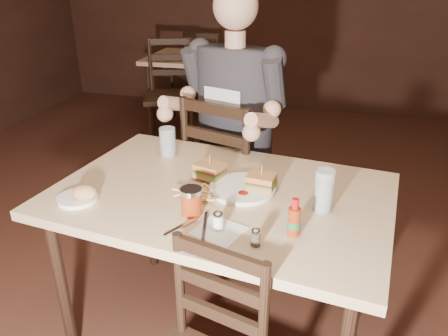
% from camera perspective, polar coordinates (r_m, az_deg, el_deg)
% --- Properties ---
extents(room_shell, '(7.00, 7.00, 7.00)m').
position_cam_1_polar(room_shell, '(1.79, 0.85, 18.58)').
color(room_shell, '#321913').
rests_on(room_shell, ground).
extents(main_table, '(1.43, 1.04, 0.77)m').
position_cam_1_polar(main_table, '(1.80, -0.41, -5.02)').
color(main_table, tan).
rests_on(main_table, ground).
extents(bg_table, '(0.81, 0.81, 0.77)m').
position_cam_1_polar(bg_table, '(4.58, -4.54, 13.29)').
color(bg_table, tan).
rests_on(bg_table, ground).
extents(chair_far, '(0.59, 0.62, 1.00)m').
position_cam_1_polar(chair_far, '(2.48, 1.42, -1.40)').
color(chair_far, black).
rests_on(chair_far, ground).
extents(bg_chair_far, '(0.47, 0.51, 0.95)m').
position_cam_1_polar(bg_chair_far, '(5.13, -2.40, 12.27)').
color(bg_chair_far, black).
rests_on(bg_chair_far, ground).
extents(bg_chair_near, '(0.60, 0.62, 0.99)m').
position_cam_1_polar(bg_chair_near, '(4.12, -6.99, 9.25)').
color(bg_chair_near, black).
rests_on(bg_chair_near, ground).
extents(diner, '(0.70, 0.62, 1.02)m').
position_cam_1_polar(diner, '(2.25, 0.86, 10.13)').
color(diner, '#2A2A2E').
rests_on(diner, chair_far).
extents(dinner_plate, '(0.29, 0.29, 0.01)m').
position_cam_1_polar(dinner_plate, '(1.76, 2.41, -2.81)').
color(dinner_plate, white).
rests_on(dinner_plate, main_table).
extents(sandwich_left, '(0.13, 0.12, 0.10)m').
position_cam_1_polar(sandwich_left, '(1.83, -1.87, 0.27)').
color(sandwich_left, '#BC7E42').
rests_on(sandwich_left, dinner_plate).
extents(sandwich_right, '(0.12, 0.10, 0.10)m').
position_cam_1_polar(sandwich_right, '(1.74, 4.92, -1.23)').
color(sandwich_right, '#BC7E42').
rests_on(sandwich_right, dinner_plate).
extents(fries_pile, '(0.24, 0.19, 0.04)m').
position_cam_1_polar(fries_pile, '(1.70, -3.70, -2.97)').
color(fries_pile, '#E2B05C').
rests_on(fries_pile, dinner_plate).
extents(ketchup_dollop, '(0.05, 0.05, 0.01)m').
position_cam_1_polar(ketchup_dollop, '(1.71, 2.52, -3.29)').
color(ketchup_dollop, maroon).
rests_on(ketchup_dollop, dinner_plate).
extents(glass_left, '(0.08, 0.08, 0.14)m').
position_cam_1_polar(glass_left, '(2.09, -7.37, 3.38)').
color(glass_left, silver).
rests_on(glass_left, main_table).
extents(glass_right, '(0.08, 0.08, 0.16)m').
position_cam_1_polar(glass_right, '(1.64, 12.90, -2.89)').
color(glass_right, silver).
rests_on(glass_right, main_table).
extents(hot_sauce, '(0.05, 0.05, 0.14)m').
position_cam_1_polar(hot_sauce, '(1.48, 9.17, -6.36)').
color(hot_sauce, maroon).
rests_on(hot_sauce, main_table).
extents(salt_shaker, '(0.04, 0.04, 0.07)m').
position_cam_1_polar(salt_shaker, '(1.50, -0.78, -6.97)').
color(salt_shaker, white).
rests_on(salt_shaker, main_table).
extents(pepper_shaker, '(0.04, 0.04, 0.06)m').
position_cam_1_polar(pepper_shaker, '(1.43, 4.15, -9.04)').
color(pepper_shaker, '#38332D').
rests_on(pepper_shaker, main_table).
extents(syrup_dispenser, '(0.09, 0.09, 0.10)m').
position_cam_1_polar(syrup_dispenser, '(1.59, -4.28, -4.37)').
color(syrup_dispenser, maroon).
rests_on(syrup_dispenser, main_table).
extents(napkin, '(0.20, 0.19, 0.00)m').
position_cam_1_polar(napkin, '(1.51, -0.67, -8.21)').
color(napkin, white).
rests_on(napkin, main_table).
extents(knife, '(0.06, 0.19, 0.00)m').
position_cam_1_polar(knife, '(1.53, -2.54, -7.59)').
color(knife, silver).
rests_on(knife, napkin).
extents(fork, '(0.08, 0.14, 0.00)m').
position_cam_1_polar(fork, '(1.53, -5.70, -7.64)').
color(fork, silver).
rests_on(fork, napkin).
extents(side_plate, '(0.17, 0.17, 0.01)m').
position_cam_1_polar(side_plate, '(1.79, -18.55, -3.87)').
color(side_plate, white).
rests_on(side_plate, main_table).
extents(bread_roll, '(0.11, 0.09, 0.06)m').
position_cam_1_polar(bread_roll, '(1.75, -17.74, -3.07)').
color(bread_roll, tan).
rests_on(bread_roll, side_plate).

